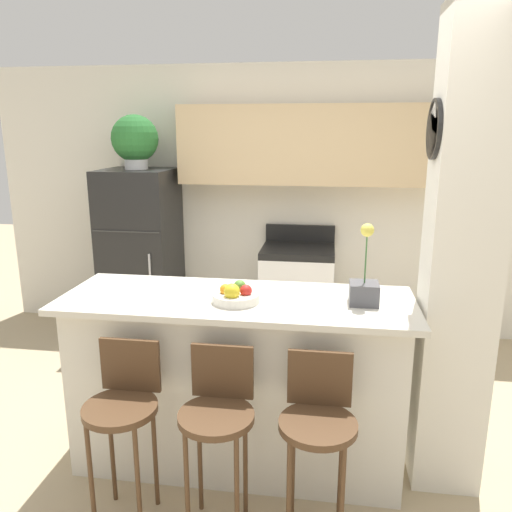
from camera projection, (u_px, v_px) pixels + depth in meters
ground_plane at (238, 459)px, 3.05m from camera, size 14.00×14.00×0.00m
wall_back at (293, 180)px, 4.68m from camera, size 5.60×0.38×2.55m
pillar_right at (461, 263)px, 2.59m from camera, size 0.38×0.32×2.55m
counter_bar at (237, 381)px, 2.92m from camera, size 1.98×0.70×1.04m
refrigerator at (142, 255)px, 4.74m from camera, size 0.64×0.69×1.61m
stove_range at (297, 294)px, 4.67m from camera, size 0.66×0.59×1.07m
bar_stool_left at (123, 407)px, 2.47m from camera, size 0.37×0.37×0.93m
bar_stool_mid at (218, 415)px, 2.41m from camera, size 0.37×0.37×0.93m
bar_stool_right at (318, 423)px, 2.34m from camera, size 0.37×0.37×0.93m
potted_plant_on_fridge at (135, 140)px, 4.48m from camera, size 0.42×0.42×0.48m
orchid_vase at (364, 287)px, 2.67m from camera, size 0.15×0.15×0.44m
fruit_bowl at (236, 295)px, 2.71m from camera, size 0.26×0.26×0.12m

